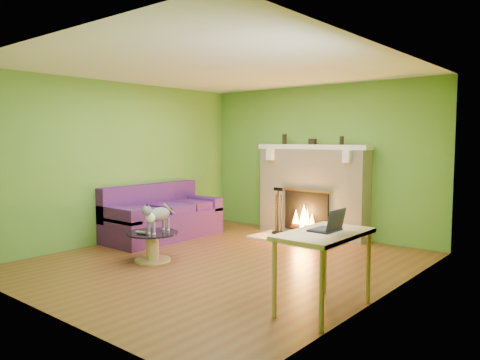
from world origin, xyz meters
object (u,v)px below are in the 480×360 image
at_px(sofa, 161,217).
at_px(desk, 324,241).
at_px(coffee_table, 152,244).
at_px(cat, 159,218).

bearing_deg(sofa, desk, -17.75).
height_order(sofa, coffee_table, sofa).
xyz_separation_m(sofa, coffee_table, (1.07, -1.09, -0.12)).
height_order(coffee_table, cat, cat).
bearing_deg(sofa, coffee_table, -45.43).
relative_size(sofa, desk, 1.92).
distance_m(desk, cat, 2.66).
distance_m(sofa, desk, 4.01).
xyz_separation_m(desk, cat, (-2.66, 0.18, -0.08)).
distance_m(coffee_table, cat, 0.39).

